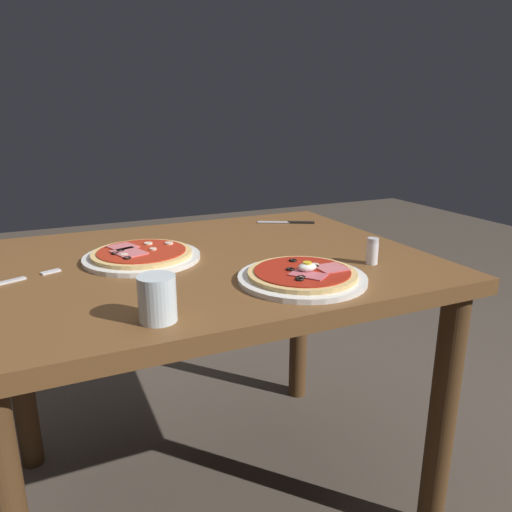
{
  "coord_description": "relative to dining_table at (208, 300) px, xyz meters",
  "views": [
    {
      "loc": [
        -0.39,
        -1.17,
        1.12
      ],
      "look_at": [
        0.08,
        -0.13,
        0.79
      ],
      "focal_mm": 34.21,
      "sensor_mm": 36.0,
      "label": 1
    }
  ],
  "objects": [
    {
      "name": "knife",
      "position": [
        0.4,
        0.27,
        0.12
      ],
      "size": [
        0.18,
        0.11,
        0.01
      ],
      "color": "silver",
      "rests_on": "dining_table"
    },
    {
      "name": "pizza_foreground",
      "position": [
        0.14,
        -0.26,
        0.13
      ],
      "size": [
        0.29,
        0.29,
        0.05
      ],
      "color": "white",
      "rests_on": "dining_table"
    },
    {
      "name": "fork",
      "position": [
        -0.44,
        0.01,
        0.12
      ],
      "size": [
        0.15,
        0.07,
        0.0
      ],
      "color": "silver",
      "rests_on": "dining_table"
    },
    {
      "name": "ground_plane",
      "position": [
        0.0,
        0.0,
        -0.64
      ],
      "size": [
        8.0,
        8.0,
        0.0
      ],
      "primitive_type": "plane",
      "color": "#4C4238"
    },
    {
      "name": "salt_shaker",
      "position": [
        0.36,
        -0.22,
        0.15
      ],
      "size": [
        0.03,
        0.03,
        0.07
      ],
      "color": "white",
      "rests_on": "dining_table"
    },
    {
      "name": "pizza_across_left",
      "position": [
        -0.16,
        0.05,
        0.13
      ],
      "size": [
        0.3,
        0.3,
        0.03
      ],
      "color": "white",
      "rests_on": "dining_table"
    },
    {
      "name": "water_glass_near",
      "position": [
        -0.21,
        -0.34,
        0.16
      ],
      "size": [
        0.07,
        0.07,
        0.09
      ],
      "color": "silver",
      "rests_on": "dining_table"
    },
    {
      "name": "dining_table",
      "position": [
        0.0,
        0.0,
        0.0
      ],
      "size": [
        1.12,
        0.88,
        0.76
      ],
      "color": "brown",
      "rests_on": "ground"
    }
  ]
}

